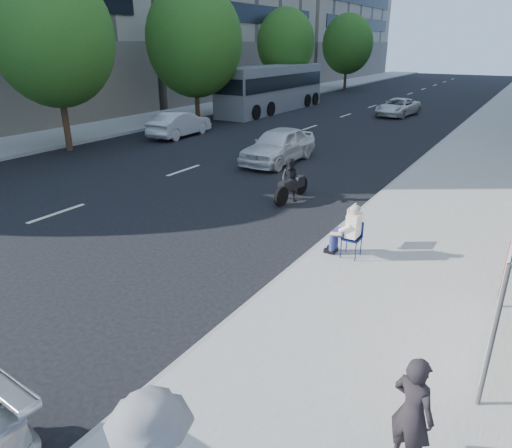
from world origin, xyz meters
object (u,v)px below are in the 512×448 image
Objects in this scene: white_sedan_mid at (180,124)px; motorcycle at (291,182)px; bus at (273,89)px; white_sedan_far at (398,107)px; seated_protester at (349,227)px; protest_banner at (504,282)px; white_sedan_near at (278,145)px; pedestrian_woman at (412,413)px.

white_sedan_mid is 12.46m from motorcycle.
white_sedan_mid is at bearing -86.21° from bus.
white_sedan_far is 9.35m from bus.
white_sedan_mid is at bearing 143.96° from seated_protester.
white_sedan_mid is 0.96× the size of white_sedan_far.
protest_banner reaches higher than motorcycle.
seated_protester is at bearing -70.10° from white_sedan_far.
white_sedan_near is 16.50m from bus.
white_sedan_near is at bearing 134.12° from protest_banner.
bus reaches higher than motorcycle.
white_sedan_far is 0.36× the size of bus.
white_sedan_near is at bearing 131.04° from motorcycle.
white_sedan_mid is at bearing 154.92° from motorcycle.
pedestrian_woman is 0.35× the size of white_sedan_far.
motorcycle is at bearing 134.60° from seated_protester.
white_sedan_far is 21.06m from motorcycle.
pedestrian_woman is 0.74× the size of motorcycle.
motorcycle is (-6.01, 8.43, -0.27)m from pedestrian_woman.
motorcycle is (10.50, -6.71, -0.05)m from white_sedan_mid.
pedestrian_woman is at bearing 133.81° from white_sedan_mid.
white_sedan_near is at bearing -85.04° from white_sedan_far.
white_sedan_near is at bearing -59.41° from bus.
protest_banner reaches higher than white_sedan_mid.
motorcycle is at bearing -76.73° from white_sedan_far.
seated_protester is 0.30× the size of white_sedan_far.
bus is (-11.30, 18.53, 1.00)m from motorcycle.
protest_banner is at bearing -45.33° from white_sedan_near.
bus is at bearing 121.24° from white_sedan_near.
motorcycle is (-3.26, 3.30, -0.24)m from seated_protester.
protest_banner is 13.67m from white_sedan_near.
motorcycle is (2.89, -4.36, -0.11)m from white_sedan_near.
white_sedan_near is at bearing -32.07° from pedestrian_woman.
pedestrian_woman is 0.34× the size of white_sedan_near.
seated_protester is 0.30× the size of white_sedan_near.
white_sedan_far is (0.57, 16.57, -0.15)m from white_sedan_near.
seated_protester is at bearing -38.69° from pedestrian_woman.
white_sedan_mid is 11.89m from bus.
protest_banner reaches higher than white_sedan_far.
protest_banner is at bearing -31.94° from motorcycle.
pedestrian_woman reaches higher than white_sedan_far.
protest_banner is (3.35, -2.13, 0.53)m from seated_protester.
seated_protester is at bearing 147.53° from protest_banner.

